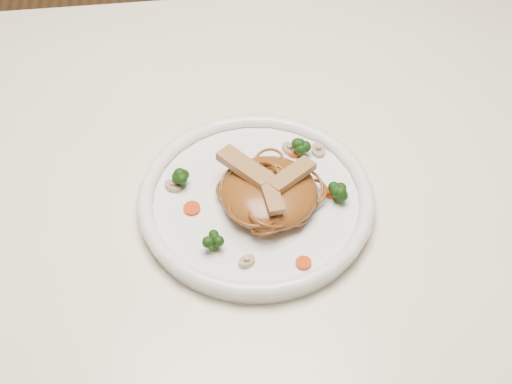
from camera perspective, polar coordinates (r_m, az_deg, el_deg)
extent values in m
cube|color=beige|center=(0.97, -1.21, 1.35)|extent=(1.20, 0.80, 0.04)
cylinder|color=brown|center=(1.59, 17.42, 2.88)|extent=(0.06, 0.06, 0.71)
cylinder|color=white|center=(0.90, 0.00, -0.92)|extent=(0.35, 0.35, 0.02)
ellipsoid|color=brown|center=(0.87, 1.06, -0.04)|extent=(0.13, 0.13, 0.04)
cube|color=#A6794E|center=(0.86, 2.90, 1.37)|extent=(0.07, 0.06, 0.01)
cube|color=#A6794E|center=(0.87, -0.91, 2.03)|extent=(0.07, 0.07, 0.01)
cube|color=#A6794E|center=(0.84, 1.22, -0.14)|extent=(0.03, 0.06, 0.01)
cylinder|color=#B42C06|center=(0.94, 3.08, 3.21)|extent=(0.02, 0.02, 0.00)
cylinder|color=#B42C06|center=(0.88, -5.19, -1.33)|extent=(0.03, 0.03, 0.00)
cylinder|color=#B42C06|center=(0.90, 6.14, -0.03)|extent=(0.02, 0.02, 0.00)
cylinder|color=#B42C06|center=(0.93, -2.25, 2.69)|extent=(0.02, 0.02, 0.00)
cylinder|color=#B42C06|center=(0.83, 3.85, -5.73)|extent=(0.02, 0.02, 0.00)
cylinder|color=tan|center=(0.83, -0.75, -5.61)|extent=(0.03, 0.03, 0.01)
cylinder|color=tan|center=(0.95, 5.04, 3.37)|extent=(0.03, 0.03, 0.01)
cylinder|color=tan|center=(0.91, -6.70, 0.47)|extent=(0.03, 0.03, 0.01)
cylinder|color=tan|center=(0.95, 2.73, 3.46)|extent=(0.03, 0.03, 0.01)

